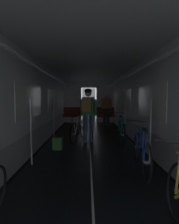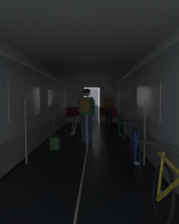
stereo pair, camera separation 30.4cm
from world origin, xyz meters
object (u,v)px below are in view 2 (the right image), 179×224
bench_seat_far_left (75,114)px  bicycle_teal (120,131)px  bicycle_blue (134,152)px  person_standing_near_bench (109,107)px  backpack_on_floor (55,143)px  person_cyclist_aisle (87,109)px  bicycle_white_in_aisle (78,129)px  bench_seat_far_right (108,114)px

bench_seat_far_left → bicycle_teal: bearing=-64.2°
bench_seat_far_left → bicycle_blue: bench_seat_far_left is taller
person_standing_near_bench → backpack_on_floor: 4.86m
backpack_on_floor → person_cyclist_aisle: bearing=41.6°
bench_seat_far_left → bicycle_white_in_aisle: bearing=-82.0°
bench_seat_far_left → backpack_on_floor: bearing=-90.0°
bicycle_teal → bicycle_white_in_aisle: bearing=173.3°
bicycle_teal → backpack_on_floor: bearing=-156.0°
bench_seat_far_right → backpack_on_floor: (-1.80, -4.82, -0.40)m
bicycle_blue → backpack_on_floor: (-1.88, 1.49, -0.21)m
bicycle_blue → backpack_on_floor: bicycle_blue is taller
bench_seat_far_right → person_standing_near_bench: size_ratio=0.58×
bench_seat_far_left → bicycle_white_in_aisle: size_ratio=0.60×
bicycle_white_in_aisle → backpack_on_floor: size_ratio=4.83×
bicycle_teal → bench_seat_far_right: bearing=91.7°
bicycle_white_in_aisle → bicycle_blue: bearing=-61.7°
bench_seat_far_left → bench_seat_far_right: same height
backpack_on_floor → bicycle_white_in_aisle: bearing=62.3°
bench_seat_far_right → person_standing_near_bench: bearing=-89.6°
bicycle_blue → person_cyclist_aisle: (-1.04, 2.24, 0.69)m
person_standing_near_bench → bicycle_white_in_aisle: bearing=-110.3°
bicycle_blue → person_cyclist_aisle: person_cyclist_aisle is taller
bicycle_blue → bench_seat_far_right: bearing=90.8°
bicycle_teal → bicycle_blue: (-0.03, -2.34, 0.00)m
bench_seat_far_right → bicycle_teal: size_ratio=0.58×
person_cyclist_aisle → bench_seat_far_right: bearing=76.8°
bicycle_teal → bicycle_blue: 2.35m
bicycle_teal → bench_seat_far_left: bearing=115.8°
bicycle_white_in_aisle → person_standing_near_bench: (1.27, 3.43, 0.59)m
person_cyclist_aisle → backpack_on_floor: (-0.84, -0.75, -0.90)m
person_cyclist_aisle → bicycle_white_in_aisle: (-0.31, 0.26, -0.69)m
bicycle_blue → bicycle_white_in_aisle: bearing=118.3°
bicycle_white_in_aisle → person_cyclist_aisle: bearing=-40.2°
bench_seat_far_right → bicycle_teal: (0.12, -3.97, -0.19)m
bicycle_white_in_aisle → person_standing_near_bench: bearing=69.7°
person_standing_near_bench → backpack_on_floor: size_ratio=4.96×
bench_seat_far_right → bicycle_teal: bench_seat_far_right is taller
bicycle_white_in_aisle → backpack_on_floor: bearing=-117.7°
bench_seat_far_right → person_cyclist_aisle: bearing=-103.2°
bicycle_teal → bicycle_blue: bearing=-90.8°
bicycle_white_in_aisle → person_standing_near_bench: size_ratio=0.98×
bicycle_white_in_aisle → person_standing_near_bench: person_standing_near_bench is taller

